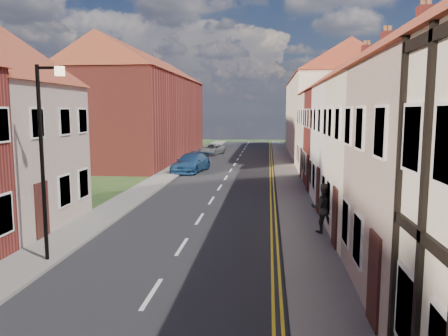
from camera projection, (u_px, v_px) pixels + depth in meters
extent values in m
cube|color=black|center=(211.00, 201.00, 23.22)|extent=(7.00, 90.00, 0.02)
cube|color=gray|center=(131.00, 198.00, 23.65)|extent=(1.80, 90.00, 0.12)
cube|color=gray|center=(295.00, 201.00, 22.77)|extent=(1.80, 90.00, 0.12)
cube|color=beige|center=(447.00, 161.00, 15.48)|extent=(8.00, 5.00, 6.00)
cube|color=white|center=(401.00, 148.00, 20.81)|extent=(8.00, 5.80, 6.00)
cube|color=maroon|center=(425.00, 26.00, 17.87)|extent=(0.60, 0.60, 1.60)
cube|color=maroon|center=(374.00, 140.00, 26.14)|extent=(8.00, 5.00, 6.00)
cube|color=maroon|center=(387.00, 47.00, 23.59)|extent=(0.60, 0.60, 1.60)
cube|color=beige|center=(356.00, 135.00, 31.46)|extent=(8.00, 5.80, 6.00)
cube|color=maroon|center=(366.00, 58.00, 28.52)|extent=(0.60, 0.60, 1.60)
cube|color=beige|center=(328.00, 118.00, 46.43)|extent=(8.00, 24.00, 8.00)
cube|color=maroon|center=(145.00, 119.00, 43.36)|extent=(8.00, 24.00, 8.00)
cylinder|color=black|center=(42.00, 165.00, 13.34)|extent=(0.12, 0.12, 6.00)
cube|color=black|center=(48.00, 68.00, 12.93)|extent=(0.70, 0.08, 0.08)
cube|color=#FFD899|center=(60.00, 71.00, 12.91)|extent=(0.25, 0.15, 0.28)
imported|color=navy|center=(191.00, 163.00, 34.14)|extent=(2.83, 5.24, 1.44)
imported|color=#929599|center=(211.00, 149.00, 47.50)|extent=(3.01, 4.64, 1.19)
imported|color=#2B2622|center=(323.00, 208.00, 16.65)|extent=(0.93, 0.73, 1.91)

